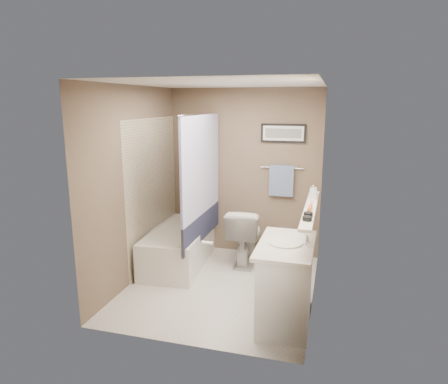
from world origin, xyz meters
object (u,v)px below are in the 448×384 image
(candle_bowl_near, at_px, (307,219))
(glass_jar, at_px, (314,192))
(bathtub, at_px, (179,246))
(hair_brush_front, at_px, (310,208))
(soap_bottle, at_px, (313,192))
(vanity, at_px, (286,285))
(toilet, at_px, (245,235))
(candle_bowl_far, at_px, (308,214))

(candle_bowl_near, height_order, glass_jar, glass_jar)
(bathtub, bearing_deg, glass_jar, -9.53)
(hair_brush_front, relative_size, soap_bottle, 1.41)
(bathtub, distance_m, candle_bowl_near, 2.33)
(bathtub, xyz_separation_m, vanity, (1.60, -1.11, 0.15))
(candle_bowl_near, bearing_deg, toilet, 121.57)
(vanity, bearing_deg, candle_bowl_far, 15.16)
(soap_bottle, bearing_deg, candle_bowl_near, -90.00)
(bathtub, height_order, candle_bowl_near, candle_bowl_near)
(bathtub, bearing_deg, candle_bowl_far, -35.36)
(glass_jar, height_order, soap_bottle, soap_bottle)
(glass_jar, relative_size, soap_bottle, 0.64)
(candle_bowl_far, bearing_deg, bathtub, 149.39)
(candle_bowl_far, bearing_deg, vanity, -162.70)
(candle_bowl_near, xyz_separation_m, hair_brush_front, (0.00, 0.39, 0.00))
(bathtub, xyz_separation_m, candle_bowl_far, (1.79, -1.06, 0.89))
(soap_bottle, bearing_deg, candle_bowl_far, -90.00)
(vanity, relative_size, soap_bottle, 5.76)
(bathtub, height_order, glass_jar, glass_jar)
(soap_bottle, bearing_deg, bathtub, 170.59)
(toilet, height_order, glass_jar, glass_jar)
(toilet, bearing_deg, bathtub, 15.80)
(toilet, xyz_separation_m, candle_bowl_far, (0.91, -1.34, 0.74))
(hair_brush_front, xyz_separation_m, glass_jar, (0.00, 0.66, 0.03))
(candle_bowl_far, height_order, hair_brush_front, hair_brush_front)
(candle_bowl_near, xyz_separation_m, soap_bottle, (0.00, 0.91, 0.06))
(toilet, bearing_deg, candle_bowl_far, 121.92)
(vanity, xyz_separation_m, hair_brush_front, (0.19, 0.31, 0.74))
(candle_bowl_far, bearing_deg, candle_bowl_near, -90.00)
(glass_jar, bearing_deg, candle_bowl_far, -90.00)
(bathtub, bearing_deg, candle_bowl_near, -38.71)
(candle_bowl_far, height_order, soap_bottle, soap_bottle)
(bathtub, relative_size, candle_bowl_near, 16.67)
(hair_brush_front, xyz_separation_m, soap_bottle, (0.00, 0.51, 0.06))
(candle_bowl_far, relative_size, hair_brush_front, 0.41)
(hair_brush_front, bearing_deg, candle_bowl_near, -90.00)
(toilet, xyz_separation_m, vanity, (0.73, -1.40, 0.00))
(toilet, xyz_separation_m, hair_brush_front, (0.91, -1.09, 0.74))
(toilet, height_order, candle_bowl_far, candle_bowl_far)
(candle_bowl_far, bearing_deg, glass_jar, 90.00)
(vanity, xyz_separation_m, candle_bowl_far, (0.19, 0.06, 0.73))
(candle_bowl_near, relative_size, hair_brush_front, 0.41)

